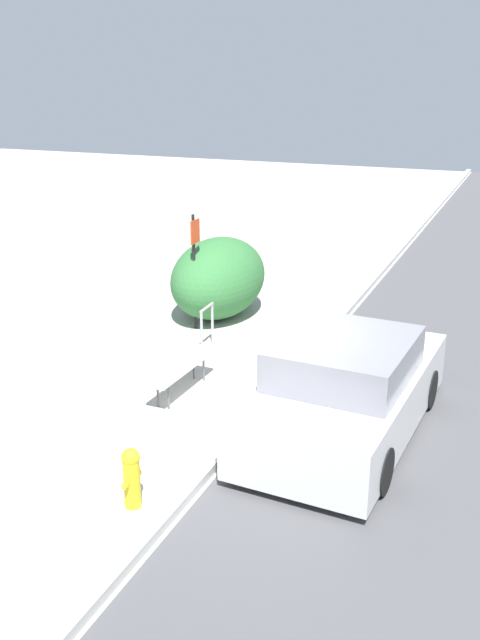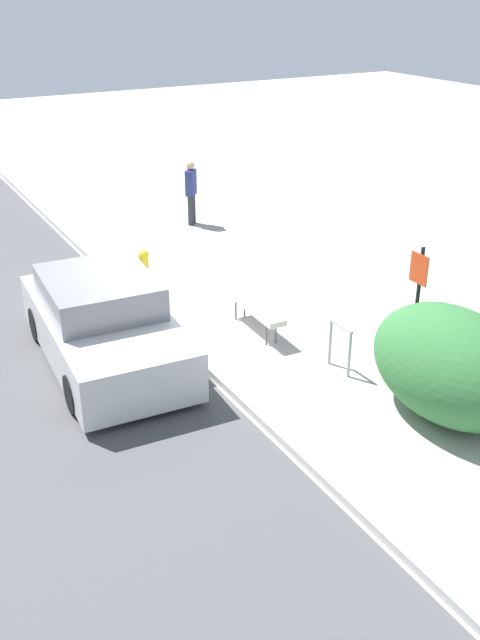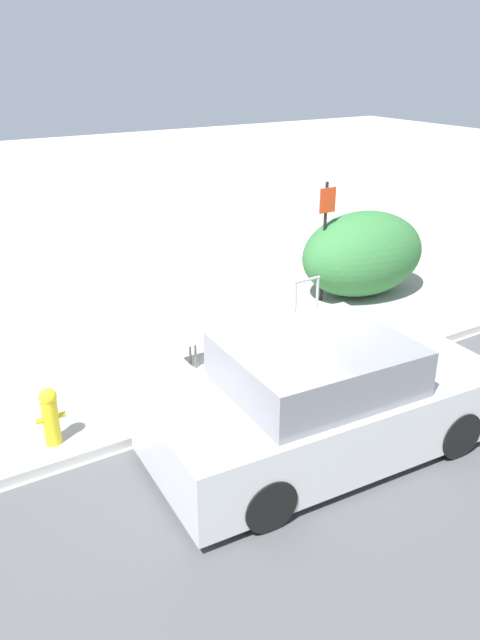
{
  "view_description": "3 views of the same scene",
  "coord_description": "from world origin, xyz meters",
  "px_view_note": "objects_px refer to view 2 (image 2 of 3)",
  "views": [
    {
      "loc": [
        -8.69,
        -3.48,
        4.88
      ],
      "look_at": [
        1.62,
        0.84,
        0.96
      ],
      "focal_mm": 40.0,
      "sensor_mm": 36.0,
      "label": 1
    },
    {
      "loc": [
        10.57,
        -4.57,
        5.81
      ],
      "look_at": [
        1.73,
        0.41,
        0.95
      ],
      "focal_mm": 40.0,
      "sensor_mm": 36.0,
      "label": 2
    },
    {
      "loc": [
        -3.95,
        -6.26,
        4.49
      ],
      "look_at": [
        0.16,
        0.37,
        1.1
      ],
      "focal_mm": 35.0,
      "sensor_mm": 36.0,
      "label": 3
    }
  ],
  "objects_px": {
    "parked_car_near": "(104,324)",
    "pedestrian": "(191,191)",
    "fire_hydrant": "(144,266)",
    "bench": "(255,307)",
    "bike_rack": "(340,343)",
    "sign_post": "(416,305)"
  },
  "relations": [
    {
      "from": "bench",
      "to": "parked_car_near",
      "type": "relative_size",
      "value": 0.39
    },
    {
      "from": "sign_post",
      "to": "pedestrian",
      "type": "relative_size",
      "value": 1.39
    },
    {
      "from": "bench",
      "to": "bike_rack",
      "type": "height_order",
      "value": "bike_rack"
    },
    {
      "from": "fire_hydrant",
      "to": "parked_car_near",
      "type": "relative_size",
      "value": 0.18
    },
    {
      "from": "bench",
      "to": "fire_hydrant",
      "type": "height_order",
      "value": "fire_hydrant"
    },
    {
      "from": "fire_hydrant",
      "to": "pedestrian",
      "type": "distance_m",
      "value": 4.19
    },
    {
      "from": "bike_rack",
      "to": "parked_car_near",
      "type": "bearing_deg",
      "value": -124.66
    },
    {
      "from": "bench",
      "to": "parked_car_near",
      "type": "bearing_deg",
      "value": -94.18
    },
    {
      "from": "bench",
      "to": "bike_rack",
      "type": "distance_m",
      "value": 1.98
    },
    {
      "from": "fire_hydrant",
      "to": "parked_car_near",
      "type": "bearing_deg",
      "value": -33.78
    },
    {
      "from": "bike_rack",
      "to": "fire_hydrant",
      "type": "xyz_separation_m",
      "value": [
        -4.95,
        -1.36,
        -0.09
      ]
    },
    {
      "from": "bench",
      "to": "sign_post",
      "type": "distance_m",
      "value": 3.19
    },
    {
      "from": "parked_car_near",
      "to": "pedestrian",
      "type": "bearing_deg",
      "value": 146.38
    },
    {
      "from": "pedestrian",
      "to": "bench",
      "type": "bearing_deg",
      "value": -153.37
    },
    {
      "from": "fire_hydrant",
      "to": "parked_car_near",
      "type": "distance_m",
      "value": 3.31
    },
    {
      "from": "bench",
      "to": "pedestrian",
      "type": "bearing_deg",
      "value": 166.07
    },
    {
      "from": "bench",
      "to": "parked_car_near",
      "type": "xyz_separation_m",
      "value": [
        -0.28,
        -2.74,
        0.2
      ]
    },
    {
      "from": "pedestrian",
      "to": "parked_car_near",
      "type": "xyz_separation_m",
      "value": [
        5.95,
        -4.49,
        -0.22
      ]
    },
    {
      "from": "fire_hydrant",
      "to": "bike_rack",
      "type": "bearing_deg",
      "value": 15.39
    },
    {
      "from": "bike_rack",
      "to": "parked_car_near",
      "type": "height_order",
      "value": "parked_car_near"
    },
    {
      "from": "bike_rack",
      "to": "bench",
      "type": "bearing_deg",
      "value": -166.62
    },
    {
      "from": "fire_hydrant",
      "to": "parked_car_near",
      "type": "height_order",
      "value": "parked_car_near"
    }
  ]
}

